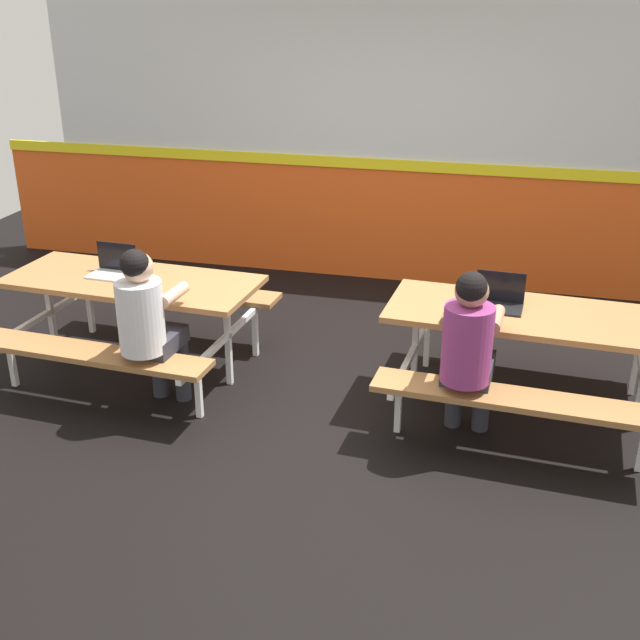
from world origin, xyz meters
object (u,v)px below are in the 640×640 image
object	(u,v)px
student_further	(468,345)
laptop_silver	(113,269)
picnic_table_left	(134,300)
student_nearer	(147,319)
laptop_dark	(499,300)
picnic_table_right	(527,336)

from	to	relation	value
student_further	laptop_silver	world-z (taller)	student_further
student_further	picnic_table_left	bearing A→B (deg)	169.03
student_nearer	student_further	size ratio (longest dim) A/B	1.00
picnic_table_left	laptop_dark	world-z (taller)	laptop_dark
student_further	picnic_table_right	bearing A→B (deg)	56.62
student_further	laptop_dark	distance (m)	0.61
student_nearer	student_further	bearing A→B (deg)	2.86
picnic_table_left	laptop_silver	xyz separation A→B (m)	(-0.17, 0.05, 0.21)
picnic_table_right	student_nearer	bearing A→B (deg)	-165.17
picnic_table_right	laptop_dark	distance (m)	0.30
student_nearer	laptop_dark	world-z (taller)	student_nearer
picnic_table_left	student_nearer	xyz separation A→B (m)	(0.40, -0.58, 0.13)
student_further	laptop_dark	size ratio (longest dim) A/B	3.63
picnic_table_right	laptop_silver	bearing A→B (deg)	-179.77
picnic_table_right	laptop_dark	bearing A→B (deg)	166.59
picnic_table_right	picnic_table_left	bearing A→B (deg)	-178.80
student_nearer	laptop_dark	distance (m)	2.32
picnic_table_right	student_nearer	world-z (taller)	student_nearer
picnic_table_left	student_nearer	bearing A→B (deg)	-55.28
laptop_silver	laptop_dark	world-z (taller)	same
picnic_table_right	student_nearer	xyz separation A→B (m)	(-2.42, -0.64, 0.13)
student_further	laptop_dark	bearing A→B (deg)	76.04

